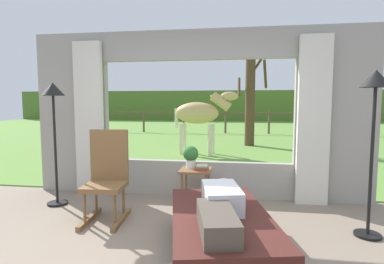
{
  "coord_description": "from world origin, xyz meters",
  "views": [
    {
      "loc": [
        0.66,
        -2.47,
        1.46
      ],
      "look_at": [
        0.0,
        1.8,
        1.05
      ],
      "focal_mm": 29.06,
      "sensor_mm": 36.0,
      "label": 1
    }
  ],
  "objects": [
    {
      "name": "back_wall_with_window",
      "position": [
        0.0,
        2.26,
        1.25
      ],
      "size": [
        5.2,
        0.12,
        2.55
      ],
      "color": "#9E998E",
      "rests_on": "ground_plane"
    },
    {
      "name": "curtain_panel_left",
      "position": [
        -1.69,
        2.12,
        1.2
      ],
      "size": [
        0.44,
        0.1,
        2.4
      ],
      "primitive_type": "cube",
      "color": "silver",
      "rests_on": "ground_plane"
    },
    {
      "name": "curtain_panel_right",
      "position": [
        1.69,
        2.12,
        1.2
      ],
      "size": [
        0.44,
        0.1,
        2.4
      ],
      "primitive_type": "cube",
      "color": "silver",
      "rests_on": "ground_plane"
    },
    {
      "name": "outdoor_pasture_lawn",
      "position": [
        0.0,
        13.16,
        0.01
      ],
      "size": [
        36.0,
        21.68,
        0.02
      ],
      "primitive_type": "cube",
      "color": "olive",
      "rests_on": "ground_plane"
    },
    {
      "name": "distant_hill_ridge",
      "position": [
        0.0,
        23.0,
        1.2
      ],
      "size": [
        36.0,
        2.0,
        2.4
      ],
      "primitive_type": "cube",
      "color": "#506E2B",
      "rests_on": "ground_plane"
    },
    {
      "name": "recliner_sofa",
      "position": [
        0.49,
        0.38,
        0.22
      ],
      "size": [
        1.24,
        1.85,
        0.42
      ],
      "rotation": [
        0.0,
        0.0,
        0.21
      ],
      "color": "black",
      "rests_on": "ground_plane"
    },
    {
      "name": "reclining_person",
      "position": [
        0.49,
        0.33,
        0.52
      ],
      "size": [
        0.46,
        1.43,
        0.22
      ],
      "rotation": [
        0.0,
        0.0,
        0.21
      ],
      "color": "silver",
      "rests_on": "recliner_sofa"
    },
    {
      "name": "rocking_chair",
      "position": [
        -0.97,
        1.13,
        0.55
      ],
      "size": [
        0.52,
        0.72,
        1.12
      ],
      "rotation": [
        0.0,
        0.0,
        0.09
      ],
      "color": "brown",
      "rests_on": "ground_plane"
    },
    {
      "name": "side_table",
      "position": [
        0.05,
        1.82,
        0.43
      ],
      "size": [
        0.44,
        0.44,
        0.52
      ],
      "color": "brown",
      "rests_on": "ground_plane"
    },
    {
      "name": "potted_plant",
      "position": [
        -0.03,
        1.88,
        0.7
      ],
      "size": [
        0.22,
        0.22,
        0.32
      ],
      "color": "silver",
      "rests_on": "side_table"
    },
    {
      "name": "book_stack",
      "position": [
        0.14,
        1.76,
        0.56
      ],
      "size": [
        0.19,
        0.16,
        0.08
      ],
      "color": "#B22D28",
      "rests_on": "side_table"
    },
    {
      "name": "floor_lamp_left",
      "position": [
        -1.92,
        1.54,
        1.4
      ],
      "size": [
        0.32,
        0.32,
        1.74
      ],
      "color": "black",
      "rests_on": "ground_plane"
    },
    {
      "name": "floor_lamp_right",
      "position": [
        2.06,
        1.07,
        1.45
      ],
      "size": [
        0.32,
        0.32,
        1.8
      ],
      "color": "black",
      "rests_on": "ground_plane"
    },
    {
      "name": "horse",
      "position": [
        -0.45,
        6.09,
        1.16
      ],
      "size": [
        1.82,
        0.74,
        1.73
      ],
      "rotation": [
        0.0,
        0.0,
        -1.72
      ],
      "color": "tan",
      "rests_on": "outdoor_pasture_lawn"
    },
    {
      "name": "pasture_tree",
      "position": [
        1.0,
        8.08,
        1.59
      ],
      "size": [
        1.01,
        1.26,
        3.2
      ],
      "color": "#4C3823",
      "rests_on": "outdoor_pasture_lawn"
    },
    {
      "name": "pasture_fence_line",
      "position": [
        0.0,
        12.21,
        0.74
      ],
      "size": [
        16.1,
        0.1,
        1.1
      ],
      "color": "brown",
      "rests_on": "outdoor_pasture_lawn"
    }
  ]
}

